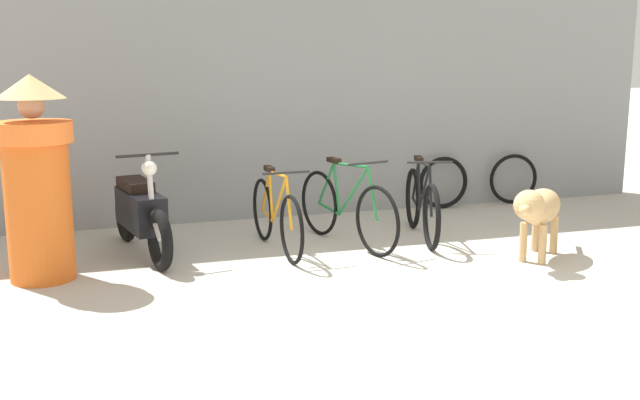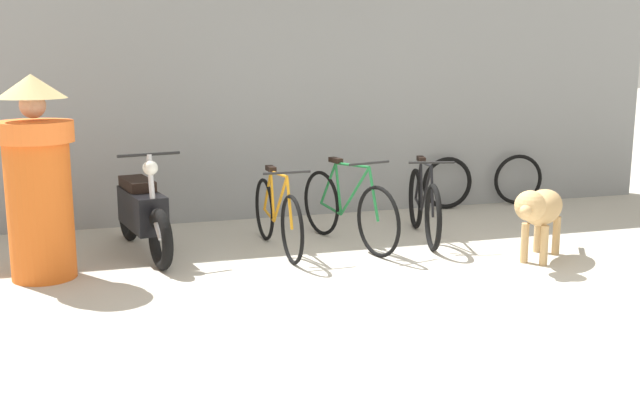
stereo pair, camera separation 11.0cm
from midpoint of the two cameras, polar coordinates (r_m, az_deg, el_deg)
ground_plane at (r=6.05m, az=9.02°, el=-7.68°), size 60.00×60.00×0.00m
shop_wall_back at (r=9.00m, az=-0.48°, el=9.56°), size 9.21×0.20×3.38m
bicycle_0 at (r=7.39m, az=-2.85°, el=-1.22°), size 0.46×1.62×0.85m
bicycle_1 at (r=7.61m, az=2.55°, el=-0.69°), size 0.55×1.71×0.91m
bicycle_2 at (r=7.97m, az=8.31°, el=-0.41°), size 0.53×1.62×0.88m
motorcycle at (r=7.45m, az=-12.96°, el=-0.95°), size 0.58×1.77×1.04m
stray_dog at (r=7.32m, az=16.83°, el=-0.68°), size 1.02×0.95×0.73m
person_in_robes at (r=6.81m, az=-20.27°, el=1.67°), size 0.73×0.73×1.77m
spare_tire_left at (r=10.04m, az=15.16°, el=1.52°), size 0.65×0.13×0.65m
spare_tire_right at (r=9.54m, az=10.00°, el=1.28°), size 0.66×0.09×0.66m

